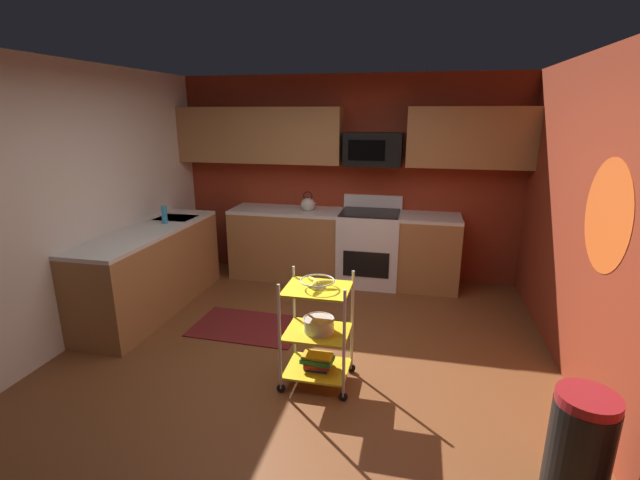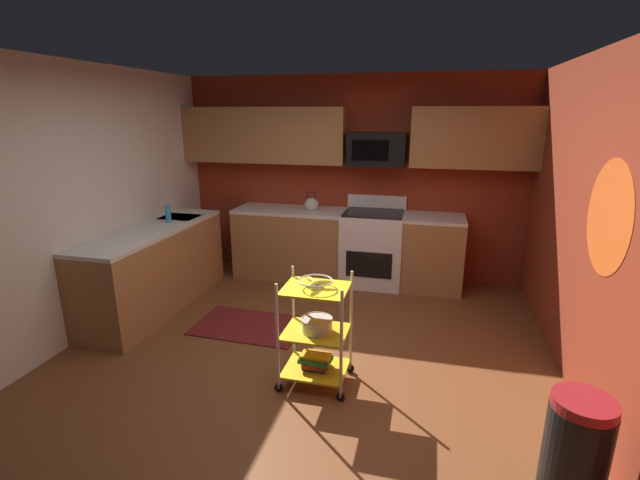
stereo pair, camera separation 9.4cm
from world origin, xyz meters
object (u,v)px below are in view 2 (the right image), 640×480
oven_range (373,247)px  dish_soap_bottle (168,214)px  fruit_bowl (316,282)px  mixing_bowl_large (317,324)px  rolling_cart (316,332)px  book_stack (316,361)px  kettle (312,204)px  trash_can (576,451)px  microwave (377,149)px

oven_range → dish_soap_bottle: dish_soap_bottle is taller
fruit_bowl → mixing_bowl_large: fruit_bowl is taller
oven_range → fruit_bowl: size_ratio=4.04×
rolling_cart → dish_soap_bottle: bearing=148.1°
book_stack → kettle: bearing=105.8°
oven_range → dish_soap_bottle: bearing=-154.8°
trash_can → rolling_cart: bearing=155.5°
rolling_cart → trash_can: (1.69, -0.77, -0.12)m
rolling_cart → book_stack: rolling_cart is taller
kettle → trash_can: bearing=-52.8°
fruit_bowl → dish_soap_bottle: (-2.07, 1.29, 0.14)m
kettle → trash_can: kettle is taller
oven_range → microwave: size_ratio=1.57×
mixing_bowl_large → book_stack: mixing_bowl_large is taller
microwave → fruit_bowl: bearing=-93.4°
microwave → book_stack: (-0.14, -2.44, -1.51)m
microwave → book_stack: microwave is taller
book_stack → kettle: kettle is taller
oven_range → fruit_bowl: oven_range is taller
microwave → kettle: microwave is taller
fruit_bowl → trash_can: fruit_bowl is taller
rolling_cart → mixing_bowl_large: rolling_cart is taller
rolling_cart → mixing_bowl_large: (0.01, 0.00, 0.07)m
rolling_cart → dish_soap_bottle: dish_soap_bottle is taller
dish_soap_bottle → trash_can: (3.76, -2.06, -0.69)m
oven_range → kettle: (-0.80, -0.00, 0.52)m
kettle → rolling_cart: bearing=-74.2°
kettle → dish_soap_bottle: 1.76m
mixing_bowl_large → dish_soap_bottle: 2.50m
mixing_bowl_large → dish_soap_bottle: dish_soap_bottle is taller
kettle → dish_soap_bottle: bearing=-143.7°
dish_soap_bottle → oven_range: bearing=25.2°
oven_range → rolling_cart: size_ratio=1.20×
microwave → dish_soap_bottle: 2.59m
book_stack → trash_can: size_ratio=0.40×
mixing_bowl_large → microwave: bearing=86.9°
oven_range → kettle: 0.96m
book_stack → dish_soap_bottle: size_ratio=1.33×
mixing_bowl_large → kettle: 2.47m
microwave → kettle: 1.07m
oven_range → book_stack: size_ratio=4.14×
microwave → mixing_bowl_large: 2.71m
mixing_bowl_large → kettle: bearing=106.0°
rolling_cart → dish_soap_bottle: size_ratio=4.57×
rolling_cart → trash_can: bearing=-24.5°
dish_soap_bottle → trash_can: bearing=-28.7°
microwave → trash_can: bearing=-64.3°
microwave → mixing_bowl_large: bearing=-93.1°
book_stack → trash_can: trash_can is taller
kettle → mixing_bowl_large: bearing=-74.0°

